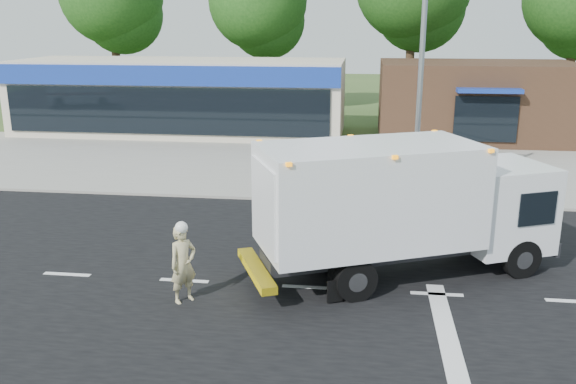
# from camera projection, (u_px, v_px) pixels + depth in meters

# --- Properties ---
(ground) EXTENTS (120.00, 120.00, 0.00)m
(ground) POSITION_uv_depth(u_px,v_px,m) (307.00, 288.00, 14.40)
(ground) COLOR #385123
(ground) RESTS_ON ground
(road_asphalt) EXTENTS (60.00, 14.00, 0.02)m
(road_asphalt) POSITION_uv_depth(u_px,v_px,m) (307.00, 288.00, 14.40)
(road_asphalt) COLOR black
(road_asphalt) RESTS_ON ground
(sidewalk) EXTENTS (60.00, 2.40, 0.12)m
(sidewalk) POSITION_uv_depth(u_px,v_px,m) (329.00, 192.00, 22.21)
(sidewalk) COLOR gray
(sidewalk) RESTS_ON ground
(parking_apron) EXTENTS (60.00, 9.00, 0.02)m
(parking_apron) POSITION_uv_depth(u_px,v_px,m) (337.00, 159.00, 27.76)
(parking_apron) COLOR gray
(parking_apron) RESTS_ON ground
(lane_markings) EXTENTS (55.20, 7.00, 0.01)m
(lane_markings) POSITION_uv_depth(u_px,v_px,m) (364.00, 317.00, 12.95)
(lane_markings) COLOR silver
(lane_markings) RESTS_ON road_asphalt
(ems_box_truck) EXTENTS (7.86, 5.16, 3.35)m
(ems_box_truck) POSITION_uv_depth(u_px,v_px,m) (400.00, 200.00, 14.61)
(ems_box_truck) COLOR black
(ems_box_truck) RESTS_ON ground
(emergency_worker) EXTENTS (0.75, 0.77, 1.89)m
(emergency_worker) POSITION_uv_depth(u_px,v_px,m) (183.00, 263.00, 13.47)
(emergency_worker) COLOR tan
(emergency_worker) RESTS_ON ground
(retail_strip_mall) EXTENTS (18.00, 6.20, 4.00)m
(retail_strip_mall) POSITION_uv_depth(u_px,v_px,m) (181.00, 96.00, 33.97)
(retail_strip_mall) COLOR beige
(retail_strip_mall) RESTS_ON ground
(brown_storefront) EXTENTS (10.00, 6.70, 4.00)m
(brown_storefront) POSITION_uv_depth(u_px,v_px,m) (476.00, 101.00, 32.08)
(brown_storefront) COLOR #382316
(brown_storefront) RESTS_ON ground
(traffic_signal_pole) EXTENTS (3.51, 0.25, 8.00)m
(traffic_signal_pole) POSITION_uv_depth(u_px,v_px,m) (402.00, 57.00, 20.03)
(traffic_signal_pole) COLOR gray
(traffic_signal_pole) RESTS_ON ground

